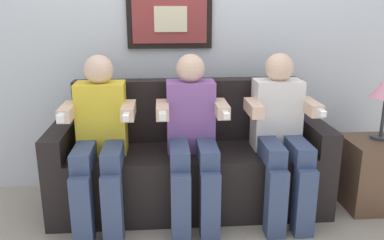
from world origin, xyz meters
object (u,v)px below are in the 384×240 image
Objects in this scene: couch at (190,165)px; person_on_right at (281,131)px; person_on_left at (100,136)px; person_in_middle at (192,133)px; side_table_right at (372,173)px.

person_on_right is (0.60, -0.17, 0.29)m from couch.
person_in_middle is (0.60, 0.00, 0.00)m from person_on_left.
person_on_left and person_on_right have the same top height.
person_in_middle is 1.36m from side_table_right.
person_on_right is (1.19, 0.00, -0.00)m from person_on_left.
person_in_middle is (-0.00, -0.17, 0.29)m from couch.
side_table_right is at bearing 1.85° from person_on_left.
person_in_middle is 1.00× the size of person_on_right.
person_on_left is at bearing 180.00° from person_in_middle.
person_on_left is 2.22× the size of side_table_right.
person_on_left is 1.00× the size of person_on_right.
couch is at bearing 175.37° from side_table_right.
person_on_left and person_in_middle have the same top height.
couch is 1.73× the size of person_in_middle.
side_table_right is at bearing 2.69° from person_in_middle.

